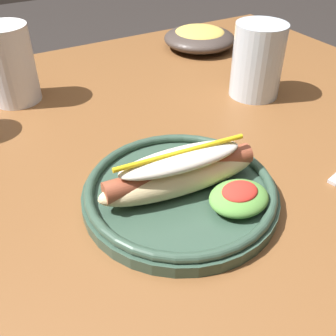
# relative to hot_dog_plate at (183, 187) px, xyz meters

# --- Properties ---
(dining_table) EXTENTS (1.25, 0.94, 0.74)m
(dining_table) POSITION_rel_hot_dog_plate_xyz_m (-0.03, 0.12, -0.12)
(dining_table) COLOR brown
(dining_table) RESTS_ON ground_plane
(hot_dog_plate) EXTENTS (0.24, 0.24, 0.08)m
(hot_dog_plate) POSITION_rel_hot_dog_plate_xyz_m (0.00, 0.00, 0.00)
(hot_dog_plate) COLOR #334C3D
(hot_dog_plate) RESTS_ON dining_table
(water_cup) EXTENTS (0.09, 0.09, 0.13)m
(water_cup) POSITION_rel_hot_dog_plate_xyz_m (0.27, 0.19, 0.04)
(water_cup) COLOR silver
(water_cup) RESTS_ON dining_table
(extra_cup) EXTENTS (0.08, 0.08, 0.13)m
(extra_cup) POSITION_rel_hot_dog_plate_xyz_m (-0.11, 0.38, 0.04)
(extra_cup) COLOR white
(extra_cup) RESTS_ON dining_table
(side_bowl) EXTENTS (0.16, 0.16, 0.05)m
(side_bowl) POSITION_rel_hot_dog_plate_xyz_m (0.31, 0.43, 0.00)
(side_bowl) COLOR #423833
(side_bowl) RESTS_ON dining_table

